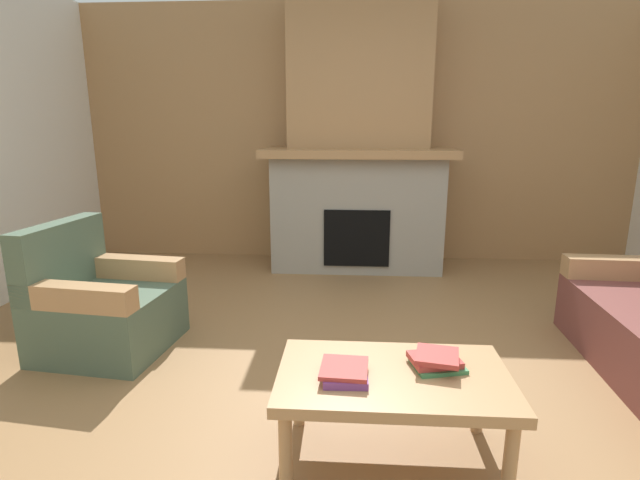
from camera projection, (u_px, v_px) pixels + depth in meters
name	position (u px, v px, depth m)	size (l,w,h in m)	color
ground	(358.00, 400.00, 2.66)	(9.00, 9.00, 0.00)	olive
wall_back_wood_panel	(358.00, 135.00, 5.25)	(6.00, 0.12, 2.70)	#A87A4C
fireplace	(358.00, 155.00, 4.93)	(1.90, 0.82, 2.70)	gray
armchair	(102.00, 306.00, 3.22)	(0.84, 0.84, 0.85)	#4C604C
coffee_table	(393.00, 384.00, 2.10)	(1.00, 0.60, 0.43)	tan
book_stack_near_edge	(345.00, 373.00, 2.04)	(0.21, 0.22, 0.05)	#7A3D84
book_stack_center	(436.00, 360.00, 2.13)	(0.26, 0.23, 0.07)	#3D7F4C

